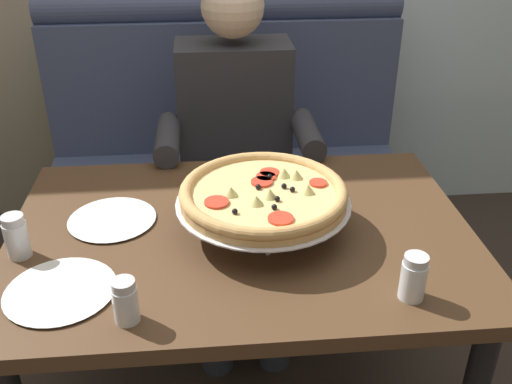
{
  "coord_description": "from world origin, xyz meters",
  "views": [
    {
      "loc": [
        -0.08,
        -1.25,
        1.54
      ],
      "look_at": [
        0.04,
        0.08,
        0.79
      ],
      "focal_mm": 40.72,
      "sensor_mm": 36.0,
      "label": 1
    }
  ],
  "objects_px": {
    "booth_bench": "(228,182)",
    "diner_main": "(236,139)",
    "dining_table": "(242,259)",
    "patio_chair": "(408,53)",
    "shaker_oregano": "(126,304)",
    "shaker_parmesan": "(413,280)",
    "plate_near_right": "(60,288)",
    "plate_near_left": "(112,217)",
    "pizza": "(263,195)",
    "shaker_pepper_flakes": "(17,239)"
  },
  "relations": [
    {
      "from": "shaker_parmesan",
      "to": "plate_near_right",
      "type": "relative_size",
      "value": 0.44
    },
    {
      "from": "shaker_oregano",
      "to": "shaker_parmesan",
      "type": "bearing_deg",
      "value": 1.84
    },
    {
      "from": "shaker_pepper_flakes",
      "to": "plate_near_left",
      "type": "height_order",
      "value": "shaker_pepper_flakes"
    },
    {
      "from": "dining_table",
      "to": "shaker_pepper_flakes",
      "type": "bearing_deg",
      "value": -173.07
    },
    {
      "from": "diner_main",
      "to": "shaker_parmesan",
      "type": "bearing_deg",
      "value": -70.59
    },
    {
      "from": "dining_table",
      "to": "plate_near_left",
      "type": "bearing_deg",
      "value": 167.48
    },
    {
      "from": "booth_bench",
      "to": "plate_near_left",
      "type": "height_order",
      "value": "booth_bench"
    },
    {
      "from": "plate_near_right",
      "to": "patio_chair",
      "type": "distance_m",
      "value": 2.97
    },
    {
      "from": "shaker_pepper_flakes",
      "to": "plate_near_right",
      "type": "bearing_deg",
      "value": -50.57
    },
    {
      "from": "shaker_oregano",
      "to": "patio_chair",
      "type": "xyz_separation_m",
      "value": [
        1.46,
        2.59,
        -0.25
      ]
    },
    {
      "from": "plate_near_left",
      "to": "diner_main",
      "type": "bearing_deg",
      "value": 56.28
    },
    {
      "from": "diner_main",
      "to": "pizza",
      "type": "bearing_deg",
      "value": -87.01
    },
    {
      "from": "shaker_oregano",
      "to": "shaker_pepper_flakes",
      "type": "height_order",
      "value": "shaker_pepper_flakes"
    },
    {
      "from": "shaker_parmesan",
      "to": "plate_near_right",
      "type": "xyz_separation_m",
      "value": [
        -0.76,
        0.08,
        -0.04
      ]
    },
    {
      "from": "pizza",
      "to": "shaker_parmesan",
      "type": "xyz_separation_m",
      "value": [
        0.29,
        -0.3,
        -0.05
      ]
    },
    {
      "from": "shaker_oregano",
      "to": "shaker_parmesan",
      "type": "distance_m",
      "value": 0.6
    },
    {
      "from": "shaker_oregano",
      "to": "shaker_pepper_flakes",
      "type": "bearing_deg",
      "value": 137.73
    },
    {
      "from": "diner_main",
      "to": "patio_chair",
      "type": "height_order",
      "value": "diner_main"
    },
    {
      "from": "diner_main",
      "to": "pizza",
      "type": "xyz_separation_m",
      "value": [
        0.03,
        -0.61,
        0.12
      ]
    },
    {
      "from": "shaker_oregano",
      "to": "plate_near_left",
      "type": "distance_m",
      "value": 0.4
    },
    {
      "from": "diner_main",
      "to": "shaker_parmesan",
      "type": "distance_m",
      "value": 0.97
    },
    {
      "from": "booth_bench",
      "to": "pizza",
      "type": "xyz_separation_m",
      "value": [
        0.06,
        -0.88,
        0.43
      ]
    },
    {
      "from": "pizza",
      "to": "shaker_oregano",
      "type": "xyz_separation_m",
      "value": [
        -0.31,
        -0.32,
        -0.06
      ]
    },
    {
      "from": "booth_bench",
      "to": "dining_table",
      "type": "relative_size",
      "value": 1.23
    },
    {
      "from": "dining_table",
      "to": "shaker_oregano",
      "type": "distance_m",
      "value": 0.43
    },
    {
      "from": "shaker_oregano",
      "to": "shaker_parmesan",
      "type": "relative_size",
      "value": 0.93
    },
    {
      "from": "shaker_pepper_flakes",
      "to": "patio_chair",
      "type": "height_order",
      "value": "patio_chair"
    },
    {
      "from": "dining_table",
      "to": "diner_main",
      "type": "xyz_separation_m",
      "value": [
        0.02,
        0.61,
        0.08
      ]
    },
    {
      "from": "pizza",
      "to": "shaker_oregano",
      "type": "height_order",
      "value": "pizza"
    },
    {
      "from": "booth_bench",
      "to": "diner_main",
      "type": "bearing_deg",
      "value": -84.78
    },
    {
      "from": "plate_near_left",
      "to": "plate_near_right",
      "type": "distance_m",
      "value": 0.3
    },
    {
      "from": "pizza",
      "to": "patio_chair",
      "type": "relative_size",
      "value": 0.51
    },
    {
      "from": "booth_bench",
      "to": "shaker_oregano",
      "type": "distance_m",
      "value": 1.28
    },
    {
      "from": "dining_table",
      "to": "patio_chair",
      "type": "relative_size",
      "value": 1.38
    },
    {
      "from": "pizza",
      "to": "plate_near_left",
      "type": "xyz_separation_m",
      "value": [
        -0.39,
        0.07,
        -0.09
      ]
    },
    {
      "from": "dining_table",
      "to": "pizza",
      "type": "relative_size",
      "value": 2.69
    },
    {
      "from": "booth_bench",
      "to": "shaker_oregano",
      "type": "height_order",
      "value": "booth_bench"
    },
    {
      "from": "diner_main",
      "to": "patio_chair",
      "type": "distance_m",
      "value": 2.04
    },
    {
      "from": "booth_bench",
      "to": "plate_near_left",
      "type": "relative_size",
      "value": 6.35
    },
    {
      "from": "plate_near_right",
      "to": "patio_chair",
      "type": "xyz_separation_m",
      "value": [
        1.62,
        2.49,
        -0.21
      ]
    },
    {
      "from": "shaker_parmesan",
      "to": "patio_chair",
      "type": "height_order",
      "value": "patio_chair"
    },
    {
      "from": "diner_main",
      "to": "shaker_parmesan",
      "type": "xyz_separation_m",
      "value": [
        0.32,
        -0.91,
        0.06
      ]
    },
    {
      "from": "pizza",
      "to": "plate_near_right",
      "type": "distance_m",
      "value": 0.52
    },
    {
      "from": "booth_bench",
      "to": "diner_main",
      "type": "height_order",
      "value": "diner_main"
    },
    {
      "from": "shaker_pepper_flakes",
      "to": "shaker_oregano",
      "type": "bearing_deg",
      "value": -42.27
    },
    {
      "from": "plate_near_left",
      "to": "shaker_pepper_flakes",
      "type": "bearing_deg",
      "value": -144.95
    },
    {
      "from": "booth_bench",
      "to": "pizza",
      "type": "height_order",
      "value": "booth_bench"
    },
    {
      "from": "shaker_oregano",
      "to": "pizza",
      "type": "bearing_deg",
      "value": 45.71
    },
    {
      "from": "dining_table",
      "to": "plate_near_right",
      "type": "relative_size",
      "value": 4.86
    },
    {
      "from": "dining_table",
      "to": "plate_near_left",
      "type": "xyz_separation_m",
      "value": [
        -0.34,
        0.07,
        0.1
      ]
    }
  ]
}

